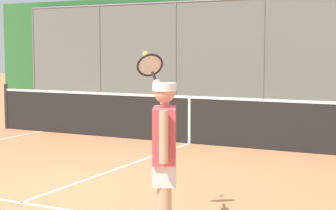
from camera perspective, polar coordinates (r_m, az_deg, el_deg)
ground_plane at (r=7.69m, az=-11.08°, el=-8.47°), size 60.00×60.00×0.00m
court_line_markings at (r=6.94m, az=-16.38°, el=-10.11°), size 7.57×9.01×0.01m
fence_backdrop at (r=16.27m, az=10.42°, el=5.07°), size 19.23×1.37×3.52m
tennis_net at (r=11.16m, az=2.22°, el=-1.44°), size 9.73×0.09×1.07m
tennis_player at (r=5.30m, az=-0.41°, el=-4.78°), size 0.87×1.11×1.85m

